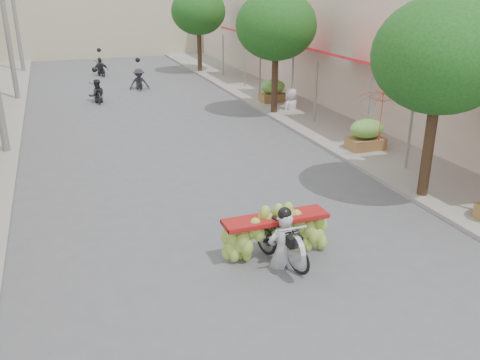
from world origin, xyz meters
name	(u,v)px	position (x,y,z in m)	size (l,w,h in m)	color
ground	(312,329)	(0.00, 0.00, 0.00)	(120.00, 120.00, 0.00)	#55565A
sidewalk_right	(297,106)	(7.00, 15.00, 0.06)	(4.00, 60.00, 0.12)	gray
shophouse_row_right	(406,40)	(11.99, 14.00, 3.00)	(9.77, 40.00, 6.00)	beige
far_building	(93,9)	(0.00, 38.00, 3.50)	(20.00, 6.00, 7.00)	#BAB293
utility_pole_far	(5,16)	(-5.40, 21.00, 4.03)	(0.60, 0.24, 8.00)	slate
utility_pole_back	(14,7)	(-5.40, 30.00, 4.03)	(0.60, 0.24, 8.00)	slate
street_tree_near	(441,56)	(5.40, 4.00, 3.78)	(3.40, 3.40, 5.25)	#3A2719
street_tree_mid	(276,26)	(5.40, 14.00, 3.78)	(3.40, 3.40, 5.25)	#3A2719
street_tree_far	(198,12)	(5.40, 26.00, 3.78)	(3.40, 3.40, 5.25)	#3A2719
produce_crate_mid	(366,132)	(6.20, 8.00, 0.71)	(1.20, 0.88, 1.16)	brown
produce_crate_far	(273,89)	(6.20, 16.00, 0.71)	(1.20, 0.88, 1.16)	brown
banana_motorbike	(280,229)	(0.40, 2.27, 0.73)	(2.24, 1.85, 2.22)	black
market_umbrella	(384,90)	(5.86, 6.77, 2.40)	(2.03, 2.03, 1.60)	red
pedestrian	(292,88)	(6.29, 14.15, 1.08)	(1.10, 0.94, 1.91)	silver
bg_motorbike_a	(96,87)	(-1.72, 19.22, 0.74)	(0.81, 1.63, 1.95)	black
bg_motorbike_b	(139,74)	(0.77, 21.80, 0.85)	(1.08, 1.71, 1.95)	black
bg_motorbike_c	(100,63)	(-0.77, 26.98, 0.80)	(1.04, 1.68, 1.95)	black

